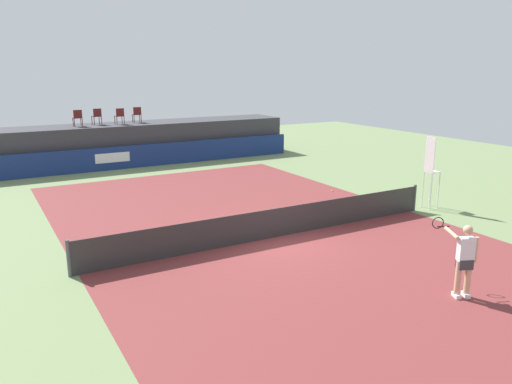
# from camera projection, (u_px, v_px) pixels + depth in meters

# --- Properties ---
(ground_plane) EXTENTS (48.00, 48.00, 0.00)m
(ground_plane) POSITION_uv_depth(u_px,v_px,m) (231.00, 214.00, 18.42)
(ground_plane) COLOR #6B7F51
(court_inner) EXTENTS (12.00, 22.00, 0.00)m
(court_inner) POSITION_uv_depth(u_px,v_px,m) (274.00, 237.00, 15.89)
(court_inner) COLOR maroon
(court_inner) RESTS_ON ground
(sponsor_wall) EXTENTS (18.00, 0.22, 1.20)m
(sponsor_wall) POSITION_uv_depth(u_px,v_px,m) (143.00, 156.00, 27.12)
(sponsor_wall) COLOR navy
(sponsor_wall) RESTS_ON ground
(spectator_platform) EXTENTS (18.00, 2.80, 2.20)m
(spectator_platform) POSITION_uv_depth(u_px,v_px,m) (134.00, 142.00, 28.52)
(spectator_platform) COLOR #38383D
(spectator_platform) RESTS_ON ground
(spectator_chair_far_left) EXTENTS (0.44, 0.44, 0.89)m
(spectator_chair_far_left) POSITION_uv_depth(u_px,v_px,m) (78.00, 117.00, 26.49)
(spectator_chair_far_left) COLOR #561919
(spectator_chair_far_left) RESTS_ON spectator_platform
(spectator_chair_left) EXTENTS (0.48, 0.48, 0.89)m
(spectator_chair_left) POSITION_uv_depth(u_px,v_px,m) (97.00, 116.00, 27.34)
(spectator_chair_left) COLOR #561919
(spectator_chair_left) RESTS_ON spectator_platform
(spectator_chair_center) EXTENTS (0.45, 0.45, 0.89)m
(spectator_chair_center) POSITION_uv_depth(u_px,v_px,m) (120.00, 115.00, 27.52)
(spectator_chair_center) COLOR #561919
(spectator_chair_center) RESTS_ON spectator_platform
(spectator_chair_right) EXTENTS (0.47, 0.47, 0.89)m
(spectator_chair_right) POSITION_uv_depth(u_px,v_px,m) (137.00, 114.00, 28.39)
(spectator_chair_right) COLOR #561919
(spectator_chair_right) RESTS_ON spectator_platform
(umpire_chair) EXTENTS (0.45, 0.45, 2.76)m
(umpire_chair) POSITION_uv_depth(u_px,v_px,m) (431.00, 168.00, 18.85)
(umpire_chair) COLOR white
(umpire_chair) RESTS_ON ground
(tennis_net) EXTENTS (12.40, 0.02, 0.95)m
(tennis_net) POSITION_uv_depth(u_px,v_px,m) (274.00, 223.00, 15.78)
(tennis_net) COLOR #2D2D2D
(tennis_net) RESTS_ON ground
(net_post_near) EXTENTS (0.10, 0.10, 1.00)m
(net_post_near) POSITION_uv_depth(u_px,v_px,m) (69.00, 259.00, 12.79)
(net_post_near) COLOR #4C4C51
(net_post_near) RESTS_ON ground
(net_post_far) EXTENTS (0.10, 0.10, 1.00)m
(net_post_far) POSITION_uv_depth(u_px,v_px,m) (415.00, 198.00, 18.76)
(net_post_far) COLOR #4C4C51
(net_post_far) RESTS_ON ground
(tennis_player) EXTENTS (0.59, 1.26, 1.77)m
(tennis_player) POSITION_uv_depth(u_px,v_px,m) (464.00, 258.00, 11.57)
(tennis_player) COLOR white
(tennis_player) RESTS_ON court_inner
(tennis_ball) EXTENTS (0.07, 0.07, 0.07)m
(tennis_ball) POSITION_uv_depth(u_px,v_px,m) (332.00, 191.00, 21.78)
(tennis_ball) COLOR #D8EA33
(tennis_ball) RESTS_ON court_inner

